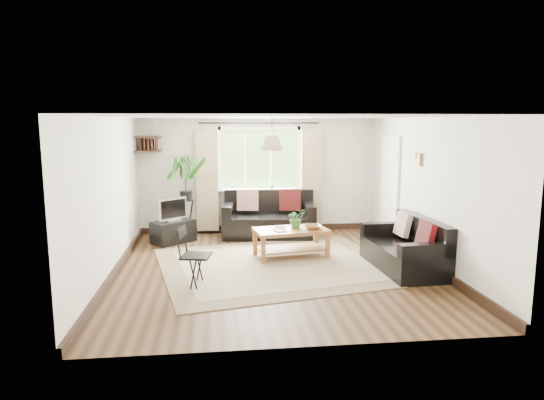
{
  "coord_description": "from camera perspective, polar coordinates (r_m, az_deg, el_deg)",
  "views": [
    {
      "loc": [
        -0.9,
        -7.43,
        2.33
      ],
      "look_at": [
        0.0,
        0.4,
        1.05
      ],
      "focal_mm": 32.0,
      "sensor_mm": 36.0,
      "label": 1
    }
  ],
  "objects": [
    {
      "name": "wall_right",
      "position": [
        8.25,
        17.87,
        0.9
      ],
      "size": [
        0.02,
        5.5,
        2.4
      ],
      "primitive_type": "cube",
      "color": "white",
      "rests_on": "floor"
    },
    {
      "name": "floor",
      "position": [
        7.83,
        0.34,
        -8.07
      ],
      "size": [
        5.5,
        5.5,
        0.0
      ],
      "primitive_type": "plane",
      "color": "black",
      "rests_on": "ground"
    },
    {
      "name": "corner_shelf",
      "position": [
        10.03,
        -14.38,
        6.42
      ],
      "size": [
        0.5,
        0.5,
        0.34
      ],
      "primitive_type": null,
      "color": "black",
      "rests_on": "wall_back"
    },
    {
      "name": "tv_stand",
      "position": [
        9.62,
        -11.53,
        -3.67
      ],
      "size": [
        0.9,
        0.85,
        0.43
      ],
      "primitive_type": "cube",
      "rotation": [
        0.0,
        0.0,
        0.68
      ],
      "color": "black",
      "rests_on": "floor"
    },
    {
      "name": "sill_plant",
      "position": [
        10.2,
        -0.03,
        2.1
      ],
      "size": [
        0.14,
        0.1,
        0.27
      ],
      "primitive_type": "imported",
      "color": "#2D6023",
      "rests_on": "window"
    },
    {
      "name": "door",
      "position": [
        9.82,
        13.58,
        1.18
      ],
      "size": [
        0.06,
        0.96,
        2.06
      ],
      "primitive_type": "cube",
      "color": "silver",
      "rests_on": "wall_right"
    },
    {
      "name": "sofa_right",
      "position": [
        7.98,
        15.21,
        -5.16
      ],
      "size": [
        1.71,
        0.93,
        0.78
      ],
      "primitive_type": null,
      "rotation": [
        0.0,
        0.0,
        -1.51
      ],
      "color": "black",
      "rests_on": "floor"
    },
    {
      "name": "coffee_table",
      "position": [
        8.4,
        2.22,
        -5.1
      ],
      "size": [
        1.32,
        0.85,
        0.5
      ],
      "primitive_type": null,
      "rotation": [
        0.0,
        0.0,
        0.16
      ],
      "color": "brown",
      "rests_on": "floor"
    },
    {
      "name": "folding_chair",
      "position": [
        7.01,
        -8.92,
        -6.63
      ],
      "size": [
        0.52,
        0.52,
        0.85
      ],
      "primitive_type": null,
      "rotation": [
        0.0,
        0.0,
        1.37
      ],
      "color": "black",
      "rests_on": "floor"
    },
    {
      "name": "tv",
      "position": [
        9.53,
        -11.62,
        -1.04
      ],
      "size": [
        0.6,
        0.54,
        0.47
      ],
      "primitive_type": null,
      "rotation": [
        0.0,
        0.0,
        0.68
      ],
      "color": "#A5A5AA",
      "rests_on": "tv_stand"
    },
    {
      "name": "wall_front",
      "position": [
        4.89,
        4.22,
        -4.13
      ],
      "size": [
        5.0,
        0.02,
        2.4
      ],
      "primitive_type": "cube",
      "color": "white",
      "rests_on": "floor"
    },
    {
      "name": "wall_left",
      "position": [
        7.68,
        -18.51,
        0.29
      ],
      "size": [
        0.02,
        5.5,
        2.4
      ],
      "primitive_type": "cube",
      "color": "white",
      "rests_on": "floor"
    },
    {
      "name": "wall_sconce",
      "position": [
        8.43,
        16.77,
        4.83
      ],
      "size": [
        0.12,
        0.12,
        0.28
      ],
      "primitive_type": null,
      "color": "beige",
      "rests_on": "wall_right"
    },
    {
      "name": "book_b",
      "position": [
        8.39,
        0.35,
        -3.26
      ],
      "size": [
        0.23,
        0.27,
        0.02
      ],
      "primitive_type": "imported",
      "rotation": [
        0.0,
        0.0,
        -0.26
      ],
      "color": "#562622",
      "rests_on": "coffee_table"
    },
    {
      "name": "table_plant",
      "position": [
        8.39,
        2.85,
        -2.15
      ],
      "size": [
        0.35,
        0.31,
        0.34
      ],
      "primitive_type": "imported",
      "rotation": [
        0.0,
        0.0,
        0.15
      ],
      "color": "#316B2A",
      "rests_on": "coffee_table"
    },
    {
      "name": "book_a",
      "position": [
        8.15,
        0.37,
        -3.66
      ],
      "size": [
        0.25,
        0.28,
        0.02
      ],
      "primitive_type": "imported",
      "rotation": [
        0.0,
        0.0,
        0.35
      ],
      "color": "silver",
      "rests_on": "coffee_table"
    },
    {
      "name": "sofa_back",
      "position": [
        9.89,
        -0.36,
        -1.8
      ],
      "size": [
        1.95,
        1.12,
        0.88
      ],
      "primitive_type": null,
      "rotation": [
        0.0,
        0.0,
        -0.1
      ],
      "color": "black",
      "rests_on": "floor"
    },
    {
      "name": "pendant_lamp",
      "position": [
        7.88,
        0.0,
        7.19
      ],
      "size": [
        0.36,
        0.36,
        0.54
      ],
      "primitive_type": null,
      "color": "beige",
      "rests_on": "ceiling"
    },
    {
      "name": "ceiling",
      "position": [
        7.48,
        0.35,
        9.77
      ],
      "size": [
        5.5,
        5.5,
        0.0
      ],
      "primitive_type": "plane",
      "rotation": [
        3.14,
        0.0,
        0.0
      ],
      "color": "white",
      "rests_on": "floor"
    },
    {
      "name": "wall_back",
      "position": [
        10.28,
        -1.5,
        2.91
      ],
      "size": [
        5.0,
        0.02,
        2.4
      ],
      "primitive_type": "cube",
      "color": "white",
      "rests_on": "floor"
    },
    {
      "name": "palm_stand",
      "position": [
        9.93,
        -10.06,
        0.41
      ],
      "size": [
        0.82,
        0.82,
        1.67
      ],
      "primitive_type": null,
      "rotation": [
        0.0,
        0.0,
        0.32
      ],
      "color": "black",
      "rests_on": "floor"
    },
    {
      "name": "window",
      "position": [
        10.21,
        -1.48,
        4.84
      ],
      "size": [
        2.5,
        0.16,
        2.16
      ],
      "primitive_type": null,
      "color": "white",
      "rests_on": "wall_back"
    },
    {
      "name": "rug",
      "position": [
        8.0,
        0.75,
        -7.62
      ],
      "size": [
        4.27,
        3.86,
        0.02
      ],
      "primitive_type": "cube",
      "rotation": [
        0.0,
        0.0,
        0.2
      ],
      "color": "beige",
      "rests_on": "floor"
    },
    {
      "name": "bowl",
      "position": [
        8.34,
        4.82,
        -3.19
      ],
      "size": [
        0.31,
        0.31,
        0.07
      ],
      "primitive_type": "imported",
      "rotation": [
        0.0,
        0.0,
        -0.07
      ],
      "color": "brown",
      "rests_on": "coffee_table"
    }
  ]
}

